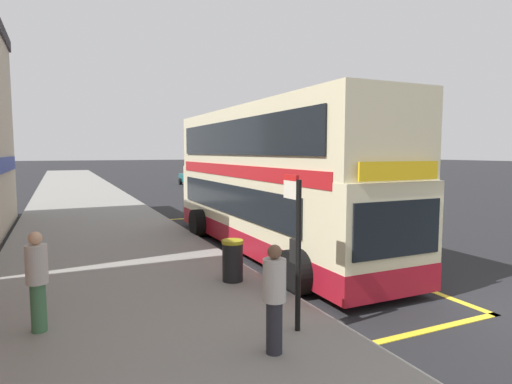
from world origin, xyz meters
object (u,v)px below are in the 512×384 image
(bus_stop_sign, at_px, (296,238))
(parked_car_maroon_far, at_px, (293,189))
(double_decker_bus, at_px, (269,185))
(pedestrian_further_back, at_px, (274,295))
(parked_car_teal_kerbside, at_px, (194,177))
(pedestrian_waiting_near_sign, at_px, (37,278))
(litter_bin, at_px, (233,260))

(bus_stop_sign, distance_m, parked_car_maroon_far, 19.25)
(double_decker_bus, distance_m, pedestrian_further_back, 7.18)
(parked_car_teal_kerbside, xyz_separation_m, pedestrian_further_back, (-8.53, -32.66, 0.21))
(pedestrian_waiting_near_sign, bearing_deg, parked_car_maroon_far, 48.33)
(parked_car_maroon_far, height_order, litter_bin, parked_car_maroon_far)
(parked_car_maroon_far, height_order, pedestrian_waiting_near_sign, pedestrian_waiting_near_sign)
(parked_car_maroon_far, distance_m, pedestrian_further_back, 20.14)
(parked_car_maroon_far, height_order, pedestrian_further_back, pedestrian_further_back)
(parked_car_maroon_far, bearing_deg, double_decker_bus, 55.10)
(parked_car_maroon_far, relative_size, pedestrian_waiting_near_sign, 2.53)
(parked_car_teal_kerbside, distance_m, pedestrian_further_back, 33.76)
(double_decker_bus, relative_size, parked_car_teal_kerbside, 2.64)
(double_decker_bus, bearing_deg, parked_car_teal_kerbside, 78.36)
(bus_stop_sign, bearing_deg, pedestrian_waiting_near_sign, 156.74)
(bus_stop_sign, height_order, pedestrian_waiting_near_sign, bus_stop_sign)
(double_decker_bus, relative_size, bus_stop_sign, 4.32)
(bus_stop_sign, relative_size, pedestrian_waiting_near_sign, 1.54)
(pedestrian_waiting_near_sign, xyz_separation_m, litter_bin, (3.90, 1.23, -0.42))
(parked_car_teal_kerbside, distance_m, pedestrian_waiting_near_sign, 32.54)
(litter_bin, bearing_deg, parked_car_teal_kerbside, 75.06)
(bus_stop_sign, distance_m, pedestrian_waiting_near_sign, 4.26)
(double_decker_bus, xyz_separation_m, parked_car_teal_kerbside, (5.41, 26.28, -1.26))
(pedestrian_further_back, bearing_deg, parked_car_maroon_far, 59.44)
(pedestrian_further_back, bearing_deg, litter_bin, 77.97)
(bus_stop_sign, xyz_separation_m, litter_bin, (0.03, 2.90, -1.05))
(parked_car_teal_kerbside, xyz_separation_m, parked_car_maroon_far, (1.71, -15.33, 0.00))
(bus_stop_sign, relative_size, litter_bin, 2.71)
(parked_car_teal_kerbside, height_order, parked_car_maroon_far, same)
(pedestrian_further_back, bearing_deg, pedestrian_waiting_near_sign, 144.00)
(pedestrian_further_back, bearing_deg, double_decker_bus, 63.98)
(pedestrian_waiting_near_sign, height_order, pedestrian_further_back, pedestrian_waiting_near_sign)
(bus_stop_sign, relative_size, pedestrian_further_back, 1.59)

